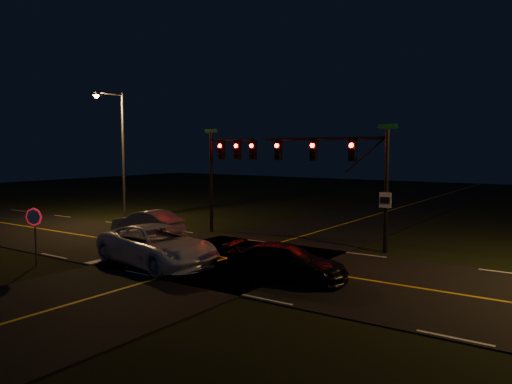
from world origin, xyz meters
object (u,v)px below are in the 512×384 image
Objects in this scene: suv_dark at (287,263)px; sedan_silver at (147,224)px; streetlight_nw at (119,145)px; signal_mast_ne at (342,163)px; stop_sign at (34,224)px; pickup_white at (157,246)px; signal_mast_nw at (226,163)px.

sedan_silver reaches higher than suv_dark.
signal_mast_ne is at bearing -0.49° from streetlight_nw.
suv_dark is at bearing -81.23° from signal_mast_ne.
stop_sign reaches higher than pickup_white.
signal_mast_nw is 11.85m from suv_dark.
streetlight_nw reaches higher than signal_mast_nw.
signal_mast_nw is 11.69m from stop_sign.
signal_mast_ne is at bearing 107.40° from sedan_silver.
sedan_silver is at bearing -28.92° from streetlight_nw.
signal_mast_nw is 1.25× the size of suv_dark.
suv_dark is (10.26, 4.05, -1.15)m from stop_sign.
sedan_silver is at bearing -161.73° from signal_mast_ne.
stop_sign is 0.56× the size of sedan_silver.
pickup_white is at bearing 34.72° from stop_sign.
pickup_white reaches higher than suv_dark.
stop_sign is (-9.14, -11.32, -2.52)m from signal_mast_ne.
suv_dark is at bearing 71.18° from sedan_silver.
signal_mast_nw reaches higher than stop_sign.
signal_mast_ne is at bearing -1.00° from suv_dark.
stop_sign is at bearing 134.87° from pickup_white.
signal_mast_ne is 1.64× the size of sedan_silver.
stop_sign is 8.04m from sedan_silver.
suv_dark is (5.91, 1.04, -0.17)m from pickup_white.
sedan_silver is at bearing 100.29° from stop_sign.
suv_dark is 12.28m from sedan_silver.
stop_sign is at bearing -128.90° from signal_mast_ne.
suv_dark is (1.12, -7.27, -3.66)m from signal_mast_ne.
pickup_white is at bearing -119.95° from signal_mast_ne.
streetlight_nw reaches higher than sedan_silver.
signal_mast_nw is at bearing 179.99° from signal_mast_ne.
signal_mast_ne is 7.52m from signal_mast_nw.
stop_sign is 11.09m from suv_dark.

